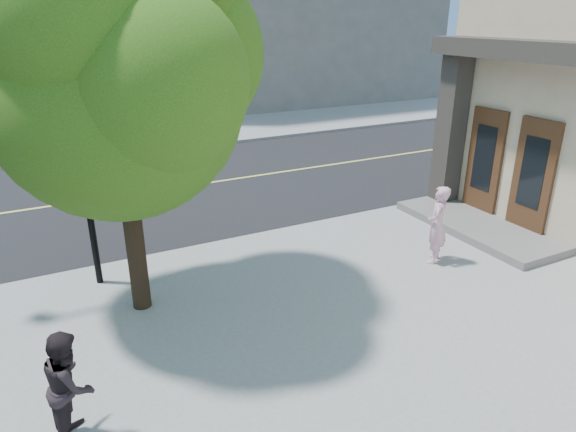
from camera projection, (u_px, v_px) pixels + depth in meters
ground at (53, 279)px, 10.14m from camera, size 140.00×140.00×0.00m
road_ew at (41, 208)px, 13.86m from camera, size 140.00×9.00×0.01m
sidewalk_ne at (250, 93)px, 33.62m from camera, size 29.00×25.00×0.12m
man_on_phone at (437, 225)px, 10.33m from camera, size 0.71×0.67×1.63m
pedestrian at (70, 385)px, 6.01m from camera, size 0.66×0.79×1.45m
street_tree at (120, 62)px, 7.53m from camera, size 4.83×4.39×6.41m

